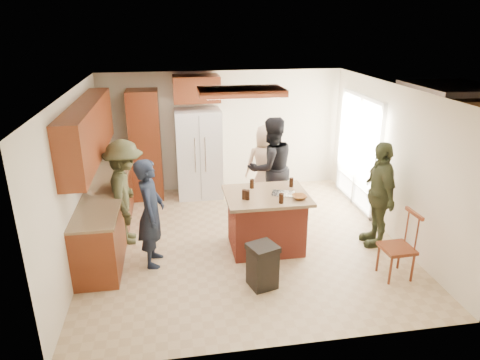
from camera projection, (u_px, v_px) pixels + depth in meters
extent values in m
plane|color=tan|center=(243.00, 240.00, 7.14)|extent=(5.00, 5.00, 0.00)
plane|color=white|center=(243.00, 89.00, 6.26)|extent=(5.00, 5.00, 0.00)
plane|color=beige|center=(223.00, 131.00, 9.01)|extent=(5.00, 0.00, 5.00)
plane|color=beige|center=(284.00, 249.00, 4.39)|extent=(5.00, 0.00, 5.00)
plane|color=beige|center=(77.00, 179.00, 6.32)|extent=(0.00, 5.00, 5.00)
plane|color=beige|center=(392.00, 162.00, 7.08)|extent=(0.00, 5.00, 5.00)
cube|color=white|center=(359.00, 153.00, 8.25)|extent=(0.02, 1.60, 2.10)
cube|color=white|center=(358.00, 153.00, 8.25)|extent=(0.08, 1.72, 2.10)
cube|color=maroon|center=(241.00, 91.00, 6.46)|extent=(1.30, 0.70, 0.10)
cube|color=white|center=(241.00, 95.00, 6.49)|extent=(1.10, 0.50, 0.02)
cube|color=olive|center=(423.00, 200.00, 8.87)|extent=(3.00, 3.00, 0.10)
cube|color=#593319|center=(445.00, 142.00, 9.16)|extent=(1.40, 1.60, 2.00)
imported|color=black|center=(151.00, 213.00, 6.21)|extent=(0.49, 0.64, 1.65)
imported|color=black|center=(271.00, 168.00, 7.76)|extent=(1.03, 0.79, 1.87)
imported|color=tan|center=(265.00, 165.00, 8.37)|extent=(0.81, 0.57, 1.59)
imported|color=#3B4126|center=(379.00, 194.00, 6.78)|extent=(0.61, 1.06, 1.73)
imported|color=#363720|center=(126.00, 193.00, 6.84)|extent=(0.56, 1.13, 1.73)
cube|color=maroon|center=(107.00, 216.00, 7.02)|extent=(0.60, 3.00, 0.88)
cube|color=#846B4C|center=(104.00, 190.00, 6.86)|extent=(0.64, 3.00, 0.04)
cube|color=maroon|center=(88.00, 131.00, 6.50)|extent=(0.35, 3.00, 0.85)
cube|color=maroon|center=(146.00, 145.00, 8.54)|extent=(0.60, 0.60, 2.20)
cube|color=maroon|center=(196.00, 89.00, 8.31)|extent=(0.90, 0.60, 0.50)
cube|color=white|center=(199.00, 154.00, 8.70)|extent=(0.90, 0.72, 1.80)
cube|color=gray|center=(200.00, 159.00, 8.36)|extent=(0.01, 0.01, 1.71)
cylinder|color=silver|center=(195.00, 155.00, 8.29)|extent=(0.02, 0.02, 0.70)
cylinder|color=silver|center=(205.00, 155.00, 8.32)|extent=(0.02, 0.02, 0.70)
cube|color=#A53C2A|center=(266.00, 223.00, 6.78)|extent=(1.10, 0.85, 0.88)
cube|color=#796446|center=(266.00, 196.00, 6.62)|extent=(1.28, 1.03, 0.05)
cube|color=silver|center=(283.00, 194.00, 6.60)|extent=(0.41, 0.36, 0.02)
imported|color=brown|center=(299.00, 197.00, 6.43)|extent=(0.24, 0.24, 0.05)
cylinder|color=black|center=(244.00, 194.00, 6.40)|extent=(0.07, 0.07, 0.15)
cylinder|color=black|center=(252.00, 184.00, 6.81)|extent=(0.07, 0.07, 0.15)
cylinder|color=black|center=(291.00, 182.00, 6.88)|extent=(0.07, 0.07, 0.15)
cylinder|color=black|center=(281.00, 198.00, 6.26)|extent=(0.07, 0.07, 0.15)
cylinder|color=black|center=(247.00, 195.00, 6.38)|extent=(0.07, 0.07, 0.15)
cube|color=black|center=(262.00, 268.00, 5.84)|extent=(0.42, 0.42, 0.55)
cube|color=black|center=(263.00, 248.00, 5.73)|extent=(0.47, 0.47, 0.08)
cube|color=maroon|center=(397.00, 248.00, 6.00)|extent=(0.44, 0.44, 0.05)
cylinder|color=maroon|center=(390.00, 270.00, 5.89)|extent=(0.04, 0.04, 0.44)
cylinder|color=maroon|center=(413.00, 268.00, 5.96)|extent=(0.04, 0.04, 0.44)
cylinder|color=maroon|center=(378.00, 258.00, 6.20)|extent=(0.04, 0.04, 0.44)
cylinder|color=maroon|center=(399.00, 255.00, 6.27)|extent=(0.04, 0.04, 0.44)
cube|color=maroon|center=(414.00, 214.00, 5.85)|extent=(0.06, 0.40, 0.05)
cylinder|color=maroon|center=(417.00, 234.00, 5.83)|extent=(0.03, 0.03, 0.50)
cylinder|color=maroon|center=(407.00, 226.00, 6.05)|extent=(0.03, 0.03, 0.50)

